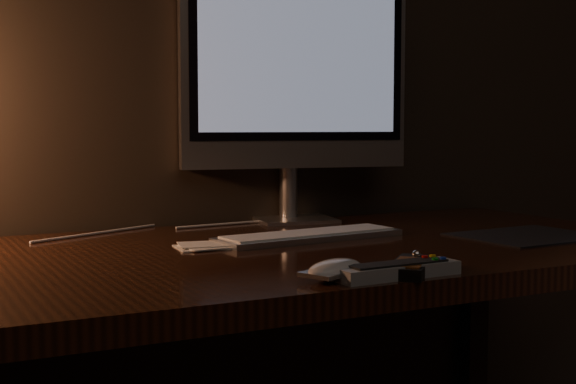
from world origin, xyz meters
name	(u,v)px	position (x,y,z in m)	size (l,w,h in m)	color
desk	(251,311)	(0.00, 1.93, 0.62)	(1.60, 0.75, 0.75)	black
monitor	(296,77)	(0.23, 2.18, 1.08)	(0.53, 0.18, 0.55)	silver
keyboard	(309,235)	(0.12, 1.92, 0.76)	(0.38, 0.11, 0.01)	silver
mousepad	(528,236)	(0.53, 1.75, 0.75)	(0.27, 0.21, 0.00)	black
mouse	(335,272)	(-0.04, 1.55, 0.76)	(0.11, 0.06, 0.02)	white
media_remote	(411,266)	(0.09, 1.54, 0.76)	(0.14, 0.14, 0.03)	black
tv_remote	(398,270)	(0.05, 1.52, 0.76)	(0.20, 0.06, 0.03)	#979A9D
papers	(211,246)	(-0.09, 1.91, 0.75)	(0.13, 0.08, 0.01)	white
cable	(172,229)	(-0.07, 2.17, 0.75)	(0.01, 0.01, 0.61)	white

